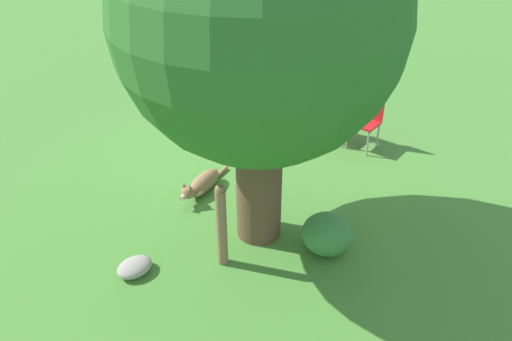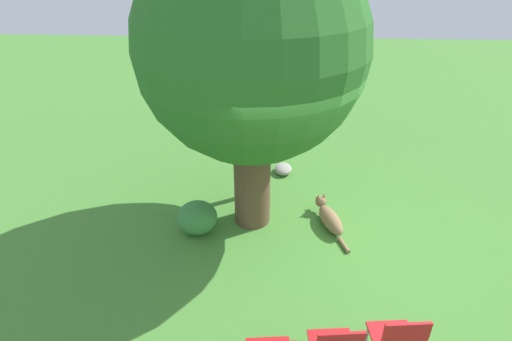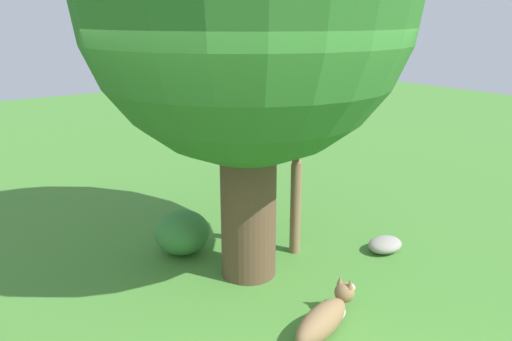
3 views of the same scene
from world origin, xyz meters
TOP-DOWN VIEW (x-y plane):
  - ground_plane at (0.00, 0.00)m, footprint 30.00×30.00m
  - oak_tree at (0.52, 1.15)m, footprint 3.07×3.07m
  - dog at (0.46, -0.08)m, footprint 1.18×0.47m
  - fence_post at (1.24, 1.25)m, footprint 0.12×0.12m
  - red_chair_0 at (-2.10, -0.45)m, footprint 0.47×0.48m
  - red_chair_1 at (-2.23, 0.18)m, footprint 0.47×0.48m
  - red_chair_2 at (-2.37, 0.80)m, footprint 0.47×0.48m
  - garden_rock at (2.08, 0.64)m, footprint 0.43×0.33m
  - low_shrub at (0.19, 1.98)m, footprint 0.62×0.62m

SIDE VIEW (x-z plane):
  - ground_plane at x=0.00m, z-range 0.00..0.00m
  - garden_rock at x=2.08m, z-range 0.00..0.17m
  - dog at x=0.46m, z-range -0.04..0.32m
  - low_shrub at x=0.19m, z-range 0.00..0.50m
  - red_chair_0 at x=-2.10m, z-range 0.08..1.00m
  - red_chair_1 at x=-2.23m, z-range 0.08..1.00m
  - red_chair_2 at x=-2.37m, z-range 0.08..1.00m
  - fence_post at x=1.24m, z-range 0.01..1.12m
  - oak_tree at x=0.52m, z-range 0.57..4.86m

